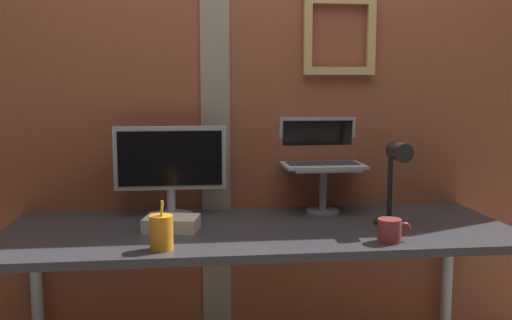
% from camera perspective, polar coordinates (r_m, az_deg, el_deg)
% --- Properties ---
extents(brick_wall_back, '(3.55, 0.16, 2.42)m').
position_cam_1_polar(brick_wall_back, '(2.55, 0.04, 5.59)').
color(brick_wall_back, brown).
rests_on(brick_wall_back, ground_plane).
extents(desk, '(1.95, 0.71, 0.75)m').
position_cam_1_polar(desk, '(2.22, 0.31, -8.56)').
color(desk, '#333338').
rests_on(desk, ground_plane).
extents(monitor, '(0.46, 0.18, 0.38)m').
position_cam_1_polar(monitor, '(2.38, -8.57, -0.33)').
color(monitor, '#ADB2B7').
rests_on(monitor, desk).
extents(laptop_stand, '(0.28, 0.22, 0.20)m').
position_cam_1_polar(laptop_stand, '(2.46, 6.74, -2.16)').
color(laptop_stand, gray).
rests_on(laptop_stand, desk).
extents(laptop, '(0.34, 0.25, 0.21)m').
position_cam_1_polar(laptop, '(2.50, 6.47, 0.75)').
color(laptop, '#ADB2B7').
rests_on(laptop, laptop_stand).
extents(desk_lamp, '(0.12, 0.20, 0.33)m').
position_cam_1_polar(desk_lamp, '(2.23, 13.79, -1.45)').
color(desk_lamp, black).
rests_on(desk_lamp, desk).
extents(pen_cup, '(0.08, 0.08, 0.17)m').
position_cam_1_polar(pen_cup, '(1.93, -9.46, -7.15)').
color(pen_cup, orange).
rests_on(pen_cup, desk).
extents(coffee_mug, '(0.12, 0.08, 0.08)m').
position_cam_1_polar(coffee_mug, '(2.05, 13.30, -6.89)').
color(coffee_mug, maroon).
rests_on(coffee_mug, desk).
extents(paper_clutter_stack, '(0.22, 0.18, 0.05)m').
position_cam_1_polar(paper_clutter_stack, '(2.18, -8.45, -6.31)').
color(paper_clutter_stack, silver).
rests_on(paper_clutter_stack, desk).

